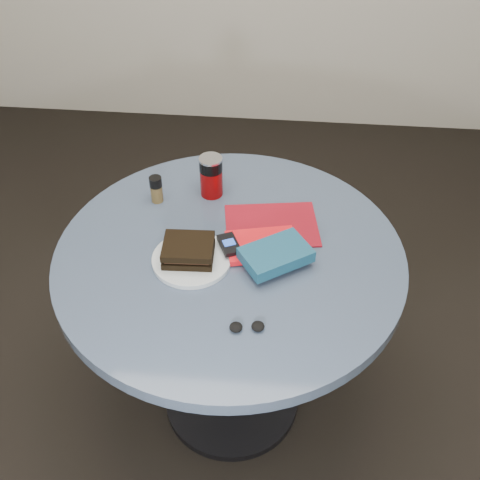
# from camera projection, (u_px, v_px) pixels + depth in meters

# --- Properties ---
(ground) EXTENTS (4.00, 4.00, 0.00)m
(ground) POSITION_uv_depth(u_px,v_px,m) (232.00, 401.00, 2.21)
(ground) COLOR black
(ground) RESTS_ON ground
(table) EXTENTS (1.00, 1.00, 0.75)m
(table) POSITION_uv_depth(u_px,v_px,m) (230.00, 292.00, 1.82)
(table) COLOR black
(table) RESTS_ON ground
(plate) EXTENTS (0.27, 0.27, 0.01)m
(plate) POSITION_uv_depth(u_px,v_px,m) (192.00, 259.00, 1.68)
(plate) COLOR silver
(plate) RESTS_ON table
(sandwich) EXTENTS (0.14, 0.12, 0.05)m
(sandwich) POSITION_uv_depth(u_px,v_px,m) (188.00, 250.00, 1.66)
(sandwich) COLOR black
(sandwich) RESTS_ON plate
(soda_can) EXTENTS (0.08, 0.08, 0.14)m
(soda_can) POSITION_uv_depth(u_px,v_px,m) (211.00, 176.00, 1.87)
(soda_can) COLOR #730506
(soda_can) RESTS_ON table
(pepper_grinder) EXTENTS (0.04, 0.04, 0.09)m
(pepper_grinder) POSITION_uv_depth(u_px,v_px,m) (156.00, 189.00, 1.85)
(pepper_grinder) COLOR #4F4022
(pepper_grinder) RESTS_ON table
(magazine) EXTENTS (0.30, 0.24, 0.00)m
(magazine) POSITION_uv_depth(u_px,v_px,m) (272.00, 225.00, 1.79)
(magazine) COLOR maroon
(magazine) RESTS_ON table
(red_book) EXTENTS (0.22, 0.17, 0.02)m
(red_book) POSITION_uv_depth(u_px,v_px,m) (262.00, 245.00, 1.71)
(red_book) COLOR red
(red_book) RESTS_ON magazine
(novel) EXTENTS (0.22, 0.20, 0.04)m
(novel) POSITION_uv_depth(u_px,v_px,m) (276.00, 255.00, 1.65)
(novel) COLOR navy
(novel) RESTS_ON red_book
(mp3_player) EXTENTS (0.08, 0.10, 0.02)m
(mp3_player) POSITION_uv_depth(u_px,v_px,m) (229.00, 244.00, 1.69)
(mp3_player) COLOR black
(mp3_player) RESTS_ON red_book
(headphones) EXTENTS (0.09, 0.05, 0.02)m
(headphones) POSITION_uv_depth(u_px,v_px,m) (247.00, 327.00, 1.50)
(headphones) COLOR black
(headphones) RESTS_ON table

